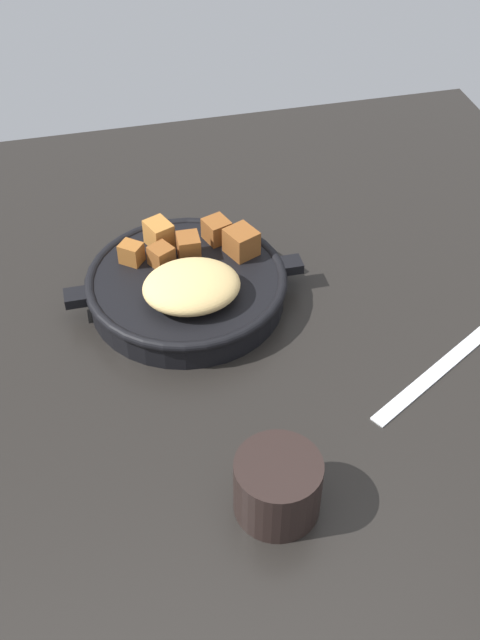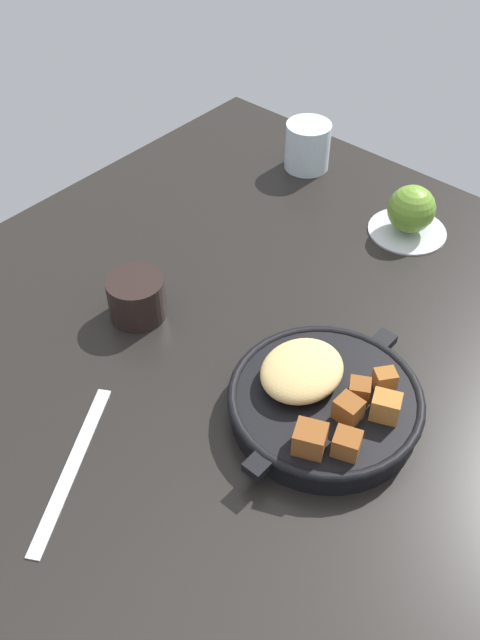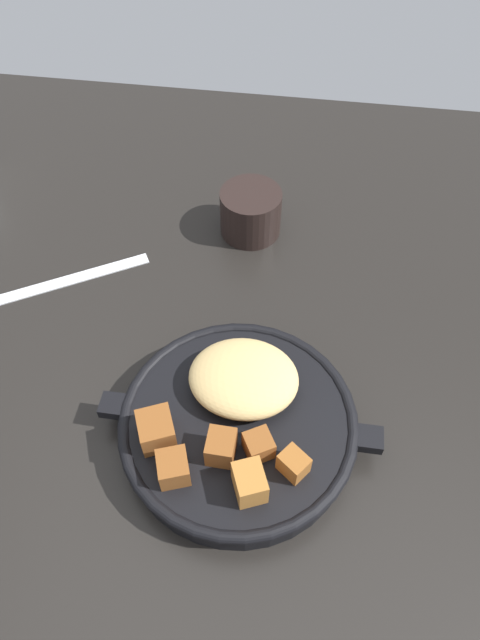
# 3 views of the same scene
# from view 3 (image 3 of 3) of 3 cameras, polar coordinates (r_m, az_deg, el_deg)

# --- Properties ---
(ground_plane) EXTENTS (1.08, 1.03, 0.02)m
(ground_plane) POSITION_cam_3_polar(r_m,az_deg,el_deg) (0.64, 1.08, -4.15)
(ground_plane) COLOR black
(cast_iron_skillet) EXTENTS (0.27, 0.23, 0.07)m
(cast_iron_skillet) POSITION_cam_3_polar(r_m,az_deg,el_deg) (0.56, -0.16, -10.08)
(cast_iron_skillet) COLOR black
(cast_iron_skillet) RESTS_ON ground_plane
(butter_knife) EXTENTS (0.20, 0.13, 0.00)m
(butter_knife) POSITION_cam_3_polar(r_m,az_deg,el_deg) (0.73, -17.66, 3.54)
(butter_knife) COLOR silver
(butter_knife) RESTS_ON ground_plane
(coffee_mug_dark) EXTENTS (0.08, 0.08, 0.06)m
(coffee_mug_dark) POSITION_cam_3_polar(r_m,az_deg,el_deg) (0.74, 1.06, 10.67)
(coffee_mug_dark) COLOR black
(coffee_mug_dark) RESTS_ON ground_plane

